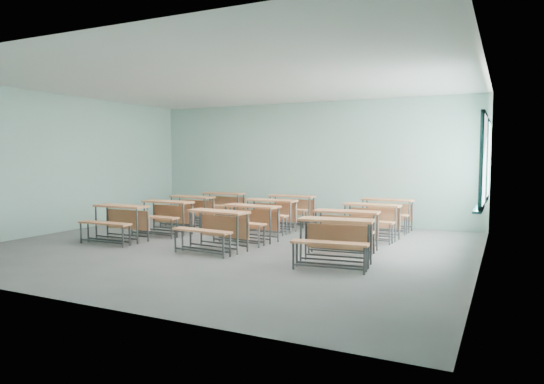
{
  "coord_description": "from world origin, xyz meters",
  "views": [
    {
      "loc": [
        4.85,
        -8.11,
        1.77
      ],
      "look_at": [
        0.32,
        1.2,
        1.0
      ],
      "focal_mm": 32.0,
      "sensor_mm": 36.0,
      "label": 1
    }
  ],
  "objects_px": {
    "desk_unit_r1c0": "(165,212)",
    "desk_unit_r1c1": "(249,217)",
    "desk_unit_r0c0": "(118,217)",
    "desk_unit_r0c1": "(215,224)",
    "desk_unit_r3c2": "(386,210)",
    "desk_unit_r2c1": "(270,210)",
    "desk_unit_r2c2": "(370,216)",
    "desk_unit_r3c1": "(290,205)",
    "desk_unit_r3c0": "(222,202)",
    "desk_unit_r2c0": "(189,206)",
    "desk_unit_r0c2": "(335,235)",
    "desk_unit_r1c2": "(345,224)"
  },
  "relations": [
    {
      "from": "desk_unit_r1c2",
      "to": "desk_unit_r0c2",
      "type": "bearing_deg",
      "value": -83.66
    },
    {
      "from": "desk_unit_r2c1",
      "to": "desk_unit_r2c2",
      "type": "bearing_deg",
      "value": -0.54
    },
    {
      "from": "desk_unit_r0c2",
      "to": "desk_unit_r0c1",
      "type": "bearing_deg",
      "value": 169.13
    },
    {
      "from": "desk_unit_r0c1",
      "to": "desk_unit_r2c0",
      "type": "height_order",
      "value": "same"
    },
    {
      "from": "desk_unit_r1c0",
      "to": "desk_unit_r2c2",
      "type": "distance_m",
      "value": 4.56
    },
    {
      "from": "desk_unit_r1c2",
      "to": "desk_unit_r3c2",
      "type": "height_order",
      "value": "same"
    },
    {
      "from": "desk_unit_r0c1",
      "to": "desk_unit_r1c2",
      "type": "distance_m",
      "value": 2.42
    },
    {
      "from": "desk_unit_r1c2",
      "to": "desk_unit_r2c0",
      "type": "bearing_deg",
      "value": 158.9
    },
    {
      "from": "desk_unit_r0c0",
      "to": "desk_unit_r3c2",
      "type": "relative_size",
      "value": 0.98
    },
    {
      "from": "desk_unit_r0c1",
      "to": "desk_unit_r3c0",
      "type": "xyz_separation_m",
      "value": [
        -2.24,
        3.84,
        0.0
      ]
    },
    {
      "from": "desk_unit_r2c2",
      "to": "desk_unit_r3c2",
      "type": "xyz_separation_m",
      "value": [
        0.04,
        1.32,
        0.0
      ]
    },
    {
      "from": "desk_unit_r0c1",
      "to": "desk_unit_r2c2",
      "type": "height_order",
      "value": "same"
    },
    {
      "from": "desk_unit_r2c1",
      "to": "desk_unit_r2c2",
      "type": "relative_size",
      "value": 0.97
    },
    {
      "from": "desk_unit_r3c0",
      "to": "desk_unit_r3c1",
      "type": "relative_size",
      "value": 1.01
    },
    {
      "from": "desk_unit_r0c1",
      "to": "desk_unit_r3c1",
      "type": "distance_m",
      "value": 3.85
    },
    {
      "from": "desk_unit_r1c0",
      "to": "desk_unit_r1c1",
      "type": "bearing_deg",
      "value": 0.48
    },
    {
      "from": "desk_unit_r1c2",
      "to": "desk_unit_r3c1",
      "type": "relative_size",
      "value": 1.04
    },
    {
      "from": "desk_unit_r2c0",
      "to": "desk_unit_r3c1",
      "type": "relative_size",
      "value": 1.05
    },
    {
      "from": "desk_unit_r1c2",
      "to": "desk_unit_r0c0",
      "type": "bearing_deg",
      "value": -169.84
    },
    {
      "from": "desk_unit_r0c0",
      "to": "desk_unit_r3c1",
      "type": "height_order",
      "value": "same"
    },
    {
      "from": "desk_unit_r3c1",
      "to": "desk_unit_r2c0",
      "type": "bearing_deg",
      "value": -148.8
    },
    {
      "from": "desk_unit_r0c0",
      "to": "desk_unit_r0c1",
      "type": "bearing_deg",
      "value": 0.26
    },
    {
      "from": "desk_unit_r1c0",
      "to": "desk_unit_r3c0",
      "type": "distance_m",
      "value": 2.68
    },
    {
      "from": "desk_unit_r1c0",
      "to": "desk_unit_r3c1",
      "type": "distance_m",
      "value": 3.29
    },
    {
      "from": "desk_unit_r2c0",
      "to": "desk_unit_r1c2",
      "type": "bearing_deg",
      "value": -13.53
    },
    {
      "from": "desk_unit_r0c0",
      "to": "desk_unit_r3c0",
      "type": "distance_m",
      "value": 3.88
    },
    {
      "from": "desk_unit_r1c1",
      "to": "desk_unit_r2c1",
      "type": "distance_m",
      "value": 1.38
    },
    {
      "from": "desk_unit_r0c2",
      "to": "desk_unit_r2c2",
      "type": "height_order",
      "value": "same"
    },
    {
      "from": "desk_unit_r0c1",
      "to": "desk_unit_r3c2",
      "type": "relative_size",
      "value": 1.03
    },
    {
      "from": "desk_unit_r1c1",
      "to": "desk_unit_r3c2",
      "type": "bearing_deg",
      "value": 55.39
    },
    {
      "from": "desk_unit_r3c2",
      "to": "desk_unit_r0c0",
      "type": "bearing_deg",
      "value": -137.68
    },
    {
      "from": "desk_unit_r3c0",
      "to": "desk_unit_r3c1",
      "type": "height_order",
      "value": "same"
    },
    {
      "from": "desk_unit_r3c2",
      "to": "desk_unit_r0c2",
      "type": "bearing_deg",
      "value": -86.37
    },
    {
      "from": "desk_unit_r0c1",
      "to": "desk_unit_r1c1",
      "type": "bearing_deg",
      "value": 91.63
    },
    {
      "from": "desk_unit_r3c0",
      "to": "desk_unit_r0c1",
      "type": "bearing_deg",
      "value": -60.27
    },
    {
      "from": "desk_unit_r2c1",
      "to": "desk_unit_r2c2",
      "type": "height_order",
      "value": "same"
    },
    {
      "from": "desk_unit_r0c2",
      "to": "desk_unit_r2c0",
      "type": "height_order",
      "value": "same"
    },
    {
      "from": "desk_unit_r0c1",
      "to": "desk_unit_r2c1",
      "type": "relative_size",
      "value": 1.06
    },
    {
      "from": "desk_unit_r1c1",
      "to": "desk_unit_r2c2",
      "type": "distance_m",
      "value": 2.58
    },
    {
      "from": "desk_unit_r2c0",
      "to": "desk_unit_r0c1",
      "type": "bearing_deg",
      "value": -42.42
    },
    {
      "from": "desk_unit_r1c0",
      "to": "desk_unit_r3c1",
      "type": "xyz_separation_m",
      "value": [
        1.92,
        2.67,
        0.0
      ]
    },
    {
      "from": "desk_unit_r1c1",
      "to": "desk_unit_r3c2",
      "type": "relative_size",
      "value": 1.03
    },
    {
      "from": "desk_unit_r2c1",
      "to": "desk_unit_r2c2",
      "type": "xyz_separation_m",
      "value": [
        2.39,
        -0.01,
        0.0
      ]
    },
    {
      "from": "desk_unit_r0c0",
      "to": "desk_unit_r1c0",
      "type": "relative_size",
      "value": 1.0
    },
    {
      "from": "desk_unit_r2c1",
      "to": "desk_unit_r1c2",
      "type": "bearing_deg",
      "value": -33.16
    },
    {
      "from": "desk_unit_r3c1",
      "to": "desk_unit_r3c2",
      "type": "relative_size",
      "value": 0.97
    },
    {
      "from": "desk_unit_r3c0",
      "to": "desk_unit_r3c1",
      "type": "distance_m",
      "value": 2.08
    },
    {
      "from": "desk_unit_r1c1",
      "to": "desk_unit_r2c0",
      "type": "relative_size",
      "value": 1.01
    },
    {
      "from": "desk_unit_r0c0",
      "to": "desk_unit_r1c0",
      "type": "xyz_separation_m",
      "value": [
        0.26,
        1.2,
        0.0
      ]
    },
    {
      "from": "desk_unit_r0c1",
      "to": "desk_unit_r3c2",
      "type": "height_order",
      "value": "same"
    }
  ]
}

